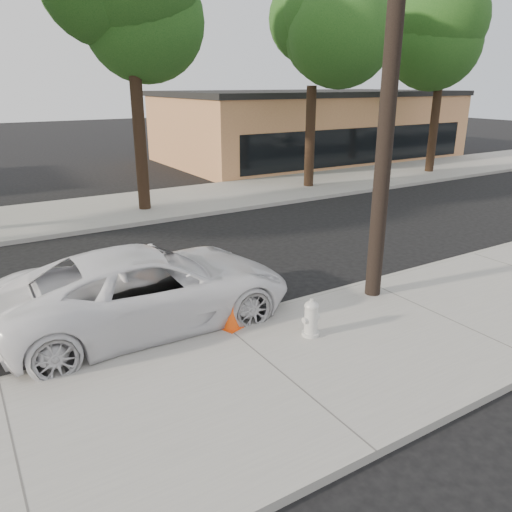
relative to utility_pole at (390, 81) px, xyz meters
name	(u,v)px	position (x,y,z in m)	size (l,w,h in m)	color
ground	(178,292)	(-3.60, 2.70, -4.70)	(120.00, 120.00, 0.00)	black
near_sidewalk	(281,376)	(-3.60, -1.60, -4.62)	(90.00, 4.40, 0.15)	gray
far_sidewalk	(87,213)	(-3.60, 11.20, -4.62)	(90.00, 5.00, 0.15)	gray
curb_near	(219,324)	(-3.60, 0.60, -4.62)	(90.00, 0.12, 0.16)	#9E9B93
building_main	(309,127)	(12.40, 18.70, -2.70)	(18.00, 10.00, 4.00)	#BD764E
utility_pole	(390,81)	(0.00, 0.00, 0.00)	(1.40, 0.34, 9.00)	black
tree_c	(138,12)	(-1.38, 10.34, 2.21)	(4.96, 4.80, 9.55)	black
tree_d	(319,40)	(6.60, 10.65, 1.67)	(4.50, 4.35, 8.75)	black
tree_e	(449,40)	(14.61, 10.44, 2.00)	(4.80, 4.65, 9.25)	black
police_cruiser	(149,288)	(-4.71, 1.44, -3.89)	(2.67, 5.78, 1.61)	white
fire_hydrant	(311,319)	(-2.40, -0.84, -4.21)	(0.36, 0.34, 0.70)	silver
traffic_cone	(231,312)	(-3.54, 0.20, -4.21)	(0.45, 0.45, 0.70)	#FF4D0D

